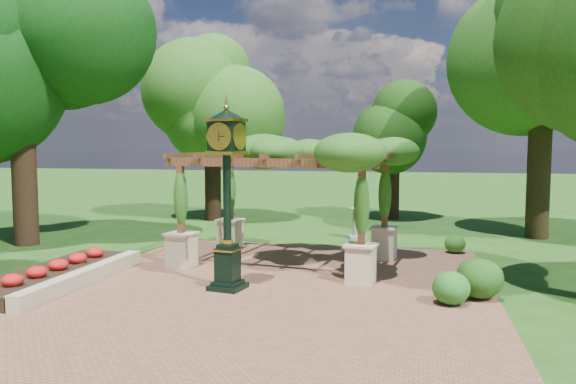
# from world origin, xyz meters

# --- Properties ---
(ground) EXTENTS (120.00, 120.00, 0.00)m
(ground) POSITION_xyz_m (0.00, 0.00, 0.00)
(ground) COLOR #1E4714
(ground) RESTS_ON ground
(brick_plaza) EXTENTS (10.00, 12.00, 0.04)m
(brick_plaza) POSITION_xyz_m (0.00, 1.00, 0.02)
(brick_plaza) COLOR brown
(brick_plaza) RESTS_ON ground
(border_wall) EXTENTS (0.35, 5.00, 0.40)m
(border_wall) POSITION_xyz_m (-4.60, 0.50, 0.20)
(border_wall) COLOR #C6B793
(border_wall) RESTS_ON ground
(flower_bed) EXTENTS (1.50, 5.00, 0.36)m
(flower_bed) POSITION_xyz_m (-5.50, 0.50, 0.18)
(flower_bed) COLOR red
(flower_bed) RESTS_ON ground
(pedestal_clock) EXTENTS (0.97, 0.97, 4.27)m
(pedestal_clock) POSITION_xyz_m (-1.06, 0.83, 2.56)
(pedestal_clock) COLOR black
(pedestal_clock) RESTS_ON brick_plaza
(pergola) EXTENTS (6.27, 4.39, 3.67)m
(pergola) POSITION_xyz_m (-0.39, 3.98, 3.02)
(pergola) COLOR beige
(pergola) RESTS_ON brick_plaza
(sundial) EXTENTS (0.78, 0.78, 1.11)m
(sundial) POSITION_xyz_m (1.12, 8.88, 0.49)
(sundial) COLOR gray
(sundial) RESTS_ON ground
(shrub_front) EXTENTS (1.01, 1.01, 0.71)m
(shrub_front) POSITION_xyz_m (3.94, 0.66, 0.39)
(shrub_front) COLOR #21631C
(shrub_front) RESTS_ON brick_plaza
(shrub_mid) EXTENTS (1.07, 1.07, 0.92)m
(shrub_mid) POSITION_xyz_m (4.58, 1.29, 0.50)
(shrub_mid) COLOR #1F4914
(shrub_mid) RESTS_ON brick_plaza
(shrub_back) EXTENTS (0.83, 0.83, 0.58)m
(shrub_back) POSITION_xyz_m (4.41, 6.57, 0.33)
(shrub_back) COLOR #285D1B
(shrub_back) RESTS_ON brick_plaza
(tree_west_near) EXTENTS (5.73, 5.73, 10.27)m
(tree_west_near) POSITION_xyz_m (-9.76, 5.11, 7.06)
(tree_west_near) COLOR #362115
(tree_west_near) RESTS_ON ground
(tree_west_far) EXTENTS (4.32, 4.32, 8.22)m
(tree_west_far) POSITION_xyz_m (-5.75, 12.48, 5.63)
(tree_west_far) COLOR black
(tree_west_far) RESTS_ON ground
(tree_north) EXTENTS (3.46, 3.46, 5.81)m
(tree_north) POSITION_xyz_m (2.18, 14.68, 3.98)
(tree_north) COLOR black
(tree_north) RESTS_ON ground
(tree_east_far) EXTENTS (5.80, 5.80, 11.19)m
(tree_east_far) POSITION_xyz_m (7.54, 10.46, 7.70)
(tree_east_far) COLOR #302312
(tree_east_far) RESTS_ON ground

